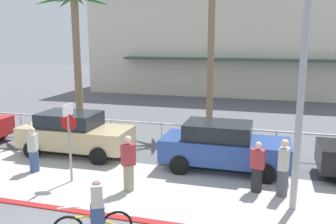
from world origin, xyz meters
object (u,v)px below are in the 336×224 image
(car_tan_1, at_px, (75,133))
(pedestrian_2, at_px, (257,169))
(streetlight_curb, at_px, (305,51))
(palm_tree_1, at_px, (76,28))
(cyclist_yellow_0, at_px, (95,213))
(car_blue_2, at_px, (223,146))
(pedestrian_3, at_px, (128,166))
(stop_sign_bike_lane, at_px, (69,132))
(pedestrian_0, at_px, (283,170))
(pedestrian_1, at_px, (34,152))

(car_tan_1, height_order, pedestrian_2, car_tan_1)
(streetlight_curb, distance_m, car_tan_1, 9.28)
(car_tan_1, distance_m, pedestrian_2, 7.35)
(palm_tree_1, relative_size, cyclist_yellow_0, 4.11)
(car_blue_2, relative_size, cyclist_yellow_0, 2.69)
(palm_tree_1, xyz_separation_m, pedestrian_3, (5.14, -6.29, -4.24))
(stop_sign_bike_lane, height_order, pedestrian_0, stop_sign_bike_lane)
(streetlight_curb, xyz_separation_m, pedestrian_2, (-1.01, 1.13, -3.56))
(stop_sign_bike_lane, height_order, pedestrian_2, stop_sign_bike_lane)
(palm_tree_1, height_order, car_blue_2, palm_tree_1)
(pedestrian_0, distance_m, pedestrian_3, 4.56)
(cyclist_yellow_0, bearing_deg, streetlight_curb, 30.95)
(car_tan_1, distance_m, cyclist_yellow_0, 6.66)
(cyclist_yellow_0, xyz_separation_m, pedestrian_0, (4.15, 3.68, 0.11))
(palm_tree_1, relative_size, pedestrian_3, 3.87)
(stop_sign_bike_lane, relative_size, palm_tree_1, 0.38)
(pedestrian_1, relative_size, pedestrian_3, 0.92)
(stop_sign_bike_lane, distance_m, cyclist_yellow_0, 3.91)
(pedestrian_2, xyz_separation_m, pedestrian_3, (-3.74, -1.00, 0.09))
(palm_tree_1, bearing_deg, pedestrian_1, -76.44)
(palm_tree_1, bearing_deg, cyclist_yellow_0, -58.99)
(stop_sign_bike_lane, distance_m, car_blue_2, 5.24)
(pedestrian_0, bearing_deg, car_blue_2, 138.72)
(stop_sign_bike_lane, height_order, pedestrian_1, stop_sign_bike_lane)
(stop_sign_bike_lane, relative_size, car_blue_2, 0.58)
(pedestrian_0, relative_size, pedestrian_1, 1.09)
(pedestrian_3, bearing_deg, pedestrian_0, 11.26)
(cyclist_yellow_0, bearing_deg, pedestrian_2, 47.93)
(pedestrian_2, distance_m, pedestrian_3, 3.87)
(stop_sign_bike_lane, xyz_separation_m, palm_tree_1, (-3.08, 6.13, 3.37))
(cyclist_yellow_0, xyz_separation_m, pedestrian_3, (-0.32, 2.79, 0.11))
(cyclist_yellow_0, distance_m, pedestrian_3, 2.81)
(car_blue_2, height_order, pedestrian_3, pedestrian_3)
(cyclist_yellow_0, bearing_deg, pedestrian_1, 140.28)
(stop_sign_bike_lane, height_order, palm_tree_1, palm_tree_1)
(streetlight_curb, xyz_separation_m, pedestrian_3, (-4.74, 0.13, -3.47))
(palm_tree_1, distance_m, pedestrian_2, 11.20)
(pedestrian_2, bearing_deg, pedestrian_0, -8.55)
(stop_sign_bike_lane, xyz_separation_m, cyclist_yellow_0, (2.37, -2.95, -0.98))
(car_blue_2, relative_size, pedestrian_1, 2.76)
(car_blue_2, distance_m, pedestrian_1, 6.58)
(pedestrian_0, bearing_deg, palm_tree_1, 150.67)
(stop_sign_bike_lane, distance_m, car_tan_1, 3.02)
(pedestrian_0, bearing_deg, pedestrian_1, -178.03)
(car_tan_1, distance_m, pedestrian_1, 2.17)
(stop_sign_bike_lane, xyz_separation_m, pedestrian_2, (5.79, 0.84, -0.96))
(cyclist_yellow_0, distance_m, pedestrian_1, 5.31)
(palm_tree_1, height_order, cyclist_yellow_0, palm_tree_1)
(pedestrian_2, bearing_deg, cyclist_yellow_0, -132.07)
(palm_tree_1, xyz_separation_m, pedestrian_1, (1.37, -5.68, -4.32))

